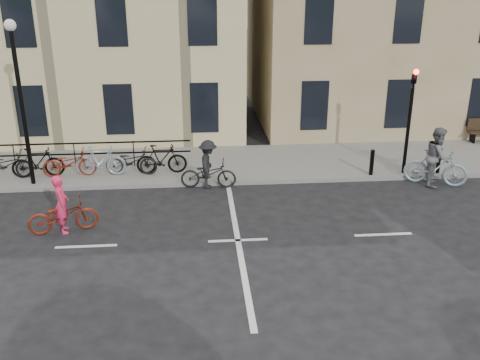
{
  "coord_description": "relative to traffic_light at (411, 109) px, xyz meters",
  "views": [
    {
      "loc": [
        -1.04,
        -12.75,
        6.66
      ],
      "look_at": [
        0.2,
        1.65,
        1.1
      ],
      "focal_mm": 40.0,
      "sensor_mm": 36.0,
      "label": 1
    }
  ],
  "objects": [
    {
      "name": "traffic_light",
      "position": [
        0.0,
        0.0,
        0.0
      ],
      "size": [
        0.18,
        0.3,
        3.9
      ],
      "color": "black",
      "rests_on": "sidewalk"
    },
    {
      "name": "sidewalk",
      "position": [
        -10.2,
        1.66,
        -2.38
      ],
      "size": [
        46.0,
        4.0,
        0.15
      ],
      "primitive_type": "cube",
      "color": "slate",
      "rests_on": "ground"
    },
    {
      "name": "cyclist_dark",
      "position": [
        -6.86,
        -0.44,
        -1.81
      ],
      "size": [
        1.89,
        1.11,
        1.64
      ],
      "rotation": [
        0.0,
        0.0,
        1.48
      ],
      "color": "black",
      "rests_on": "ground"
    },
    {
      "name": "building_west",
      "position": [
        -15.2,
        8.66,
        2.7
      ],
      "size": [
        20.0,
        10.0,
        10.0
      ],
      "primitive_type": "cube",
      "color": "#CABA88",
      "rests_on": "sidewalk"
    },
    {
      "name": "cyclist_grey",
      "position": [
        0.77,
        -0.82,
        -1.65
      ],
      "size": [
        2.12,
        1.38,
        1.99
      ],
      "rotation": [
        0.0,
        0.0,
        1.14
      ],
      "color": "#879FB0",
      "rests_on": "ground"
    },
    {
      "name": "lamp_post",
      "position": [
        -12.7,
        0.06,
        1.04
      ],
      "size": [
        0.36,
        0.36,
        5.28
      ],
      "color": "black",
      "rests_on": "sidewalk"
    },
    {
      "name": "cyclist_pink",
      "position": [
        -10.95,
        -3.38,
        -1.88
      ],
      "size": [
        1.96,
        1.07,
        1.66
      ],
      "rotation": [
        0.0,
        0.0,
        1.81
      ],
      "color": "maroon",
      "rests_on": "ground"
    },
    {
      "name": "parked_bikes",
      "position": [
        -11.12,
        0.7,
        -1.81
      ],
      "size": [
        7.25,
        1.23,
        1.05
      ],
      "color": "black",
      "rests_on": "sidewalk"
    },
    {
      "name": "bollard_east",
      "position": [
        -1.2,
        -0.09,
        -1.85
      ],
      "size": [
        0.14,
        0.14,
        0.9
      ],
      "primitive_type": "cylinder",
      "color": "black",
      "rests_on": "sidewalk"
    },
    {
      "name": "bollard_west",
      "position": [
        1.2,
        -0.09,
        -1.85
      ],
      "size": [
        0.14,
        0.14,
        0.9
      ],
      "primitive_type": "cylinder",
      "color": "black",
      "rests_on": "sidewalk"
    },
    {
      "name": "ground",
      "position": [
        -6.2,
        -4.34,
        -2.45
      ],
      "size": [
        120.0,
        120.0,
        0.0
      ],
      "primitive_type": "plane",
      "color": "black",
      "rests_on": "ground"
    }
  ]
}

